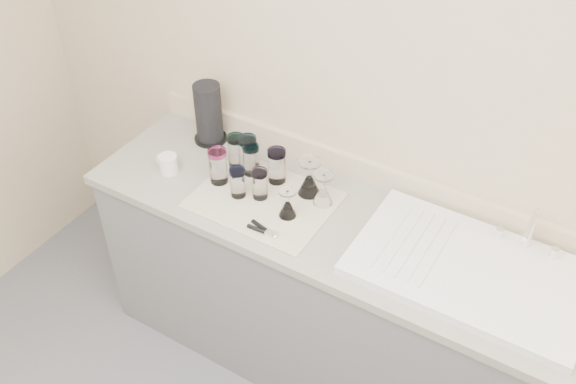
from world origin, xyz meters
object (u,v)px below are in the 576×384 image
Objects in this scene: tumbler_blue at (238,182)px; tumbler_lavender at (260,184)px; goblet_back_left at (309,182)px; goblet_front_left at (288,207)px; tumbler_purple at (277,166)px; paper_towel_roll at (209,114)px; tumbler_magenta at (218,166)px; tumbler_teal at (236,151)px; sink_unit at (470,269)px; white_mug at (168,164)px; tumbler_extra at (248,154)px; tumbler_cyan at (251,159)px; can_opener at (263,230)px; goblet_back_right at (323,193)px.

tumbler_blue is 0.09m from tumbler_lavender.
goblet_front_left is (-0.00, -0.16, -0.01)m from goblet_back_left.
tumbler_purple is 0.94× the size of goblet_back_left.
paper_towel_roll is (-0.33, 0.26, 0.06)m from tumbler_blue.
tumbler_teal is at bearing 88.70° from tumbler_magenta.
tumbler_magenta is at bearing -91.30° from tumbler_teal.
tumbler_lavender is at bearing -91.58° from tumbler_purple.
paper_towel_roll is at bearing 171.76° from sink_unit.
tumbler_teal is 0.98× the size of tumbler_purple.
tumbler_lavender is 0.43m from white_mug.
white_mug is at bearing -148.18° from tumbler_extra.
sink_unit is 1.30m from paper_towel_roll.
tumbler_cyan is 0.31m from goblet_front_left.
goblet_back_left is 1.46× the size of white_mug.
tumbler_teal is 0.53× the size of paper_towel_roll.
goblet_back_left is at bearing 37.98° from tumbler_lavender.
tumbler_lavender is 1.04× the size of goblet_front_left.
tumbler_purple is 0.32m from can_opener.
tumbler_blue is 0.99× the size of tumbler_lavender.
tumbler_purple reaches higher than tumbler_blue.
tumbler_teal is 0.43m from goblet_back_right.
can_opener is (0.26, -0.29, -0.07)m from tumbler_extra.
goblet_back_left is 0.29m from can_opener.
tumbler_teal is 0.39m from goblet_front_left.
tumbler_extra is 0.38m from goblet_back_right.
tumbler_extra is at bearing 110.62° from tumbler_blue.
paper_towel_roll is (0.01, 0.28, 0.10)m from white_mug.
sink_unit is at bearing 15.76° from can_opener.
tumbler_extra is (-0.06, 0.16, 0.02)m from tumbler_blue.
tumbler_purple is 0.22m from goblet_front_left.
tumbler_lavender is 0.16m from goblet_front_left.
goblet_back_left is 1.25× the size of can_opener.
tumbler_magenta is (-0.00, -0.13, 0.00)m from tumbler_teal.
tumbler_teal reaches higher than tumbler_lavender.
tumbler_lavender is at bearing -177.21° from sink_unit.
tumbler_purple reaches higher than can_opener.
paper_towel_roll is at bearing 154.98° from goblet_front_left.
sink_unit is at bearing -4.68° from tumbler_extra.
goblet_back_right is 0.67m from paper_towel_roll.
tumbler_purple reaches higher than goblet_back_right.
tumbler_blue is at bearing -146.23° from goblet_back_left.
paper_towel_roll is (-0.22, 0.11, 0.05)m from tumbler_teal.
tumbler_cyan is (-0.98, 0.07, 0.06)m from sink_unit.
tumbler_magenta is (-0.09, -0.12, 0.01)m from tumbler_cyan.
goblet_front_left is (0.15, -0.04, -0.02)m from tumbler_lavender.
tumbler_cyan is 1.12× the size of goblet_front_left.
can_opener is at bearing -47.67° from tumbler_extra.
goblet_back_left is 0.59m from paper_towel_roll.
tumbler_blue is 0.80× the size of tumbler_extra.
sink_unit is 2.92× the size of paper_towel_roll.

